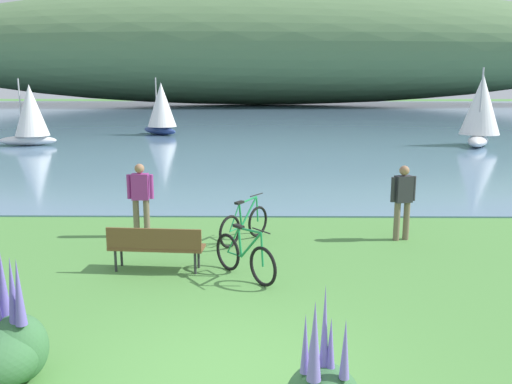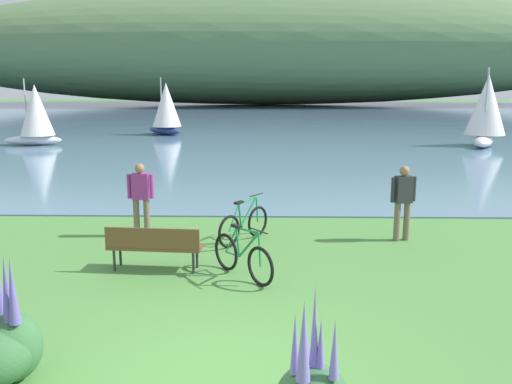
{
  "view_description": "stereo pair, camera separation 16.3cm",
  "coord_description": "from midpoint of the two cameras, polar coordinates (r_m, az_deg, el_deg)",
  "views": [
    {
      "loc": [
        0.46,
        -6.01,
        3.57
      ],
      "look_at": [
        0.34,
        6.38,
        1.0
      ],
      "focal_mm": 37.96,
      "sensor_mm": 36.0,
      "label": 1
    },
    {
      "loc": [
        0.62,
        -6.01,
        3.57
      ],
      "look_at": [
        0.34,
        6.38,
        1.0
      ],
      "focal_mm": 37.96,
      "sensor_mm": 36.0,
      "label": 2
    }
  ],
  "objects": [
    {
      "name": "distant_hillside",
      "position": [
        81.37,
        1.01,
        14.97
      ],
      "size": [
        107.57,
        28.0,
        16.34
      ],
      "primitive_type": "ellipsoid",
      "color": "#567A4C",
      "rests_on": "bay_water"
    },
    {
      "name": "bicycle_beside_path",
      "position": [
        12.12,
        -0.89,
        -3.46
      ],
      "size": [
        1.06,
        1.49,
        1.01
      ],
      "color": "black",
      "rests_on": "ground"
    },
    {
      "name": "ground_plane",
      "position": [
        7.01,
        -3.5,
        -18.9
      ],
      "size": [
        200.0,
        200.0,
        0.0
      ],
      "primitive_type": "plane",
      "color": "#518E42"
    },
    {
      "name": "person_on_the_grass",
      "position": [
        12.55,
        15.59,
        -0.64
      ],
      "size": [
        0.59,
        0.31,
        1.71
      ],
      "color": "#72604C",
      "rests_on": "ground"
    },
    {
      "name": "bay_water",
      "position": [
        54.01,
        0.73,
        7.93
      ],
      "size": [
        180.0,
        80.0,
        0.04
      ],
      "primitive_type": "cube",
      "color": "#5B7F9E",
      "rests_on": "ground"
    },
    {
      "name": "sailboat_toward_hillside",
      "position": [
        32.04,
        23.24,
        7.98
      ],
      "size": [
        2.82,
        3.65,
        4.19
      ],
      "color": "white",
      "rests_on": "bay_water"
    },
    {
      "name": "park_bench_near_camera",
      "position": [
        10.44,
        -10.23,
        -5.46
      ],
      "size": [
        1.83,
        0.62,
        0.88
      ],
      "color": "brown",
      "rests_on": "ground"
    },
    {
      "name": "sailboat_nearest_to_shore",
      "position": [
        32.28,
        -22.07,
        7.62
      ],
      "size": [
        3.15,
        2.01,
        3.62
      ],
      "color": "white",
      "rests_on": "bay_water"
    },
    {
      "name": "person_at_shoreline",
      "position": [
        12.7,
        -11.69,
        -0.31
      ],
      "size": [
        0.61,
        0.23,
        1.71
      ],
      "color": "#72604C",
      "rests_on": "ground"
    },
    {
      "name": "sailboat_mid_bay",
      "position": [
        36.18,
        -9.32,
        8.72
      ],
      "size": [
        3.0,
        2.91,
        3.7
      ],
      "color": "navy",
      "rests_on": "bay_water"
    },
    {
      "name": "echium_bush_mid_cluster",
      "position": [
        7.3,
        -23.83,
        -14.19
      ],
      "size": [
        0.73,
        0.73,
        1.65
      ],
      "color": "#386B3D",
      "rests_on": "ground"
    },
    {
      "name": "bicycle_leaning_near_bench",
      "position": [
        9.96,
        -0.94,
        -6.86
      ],
      "size": [
        1.17,
        1.41,
        1.01
      ],
      "color": "black",
      "rests_on": "ground"
    }
  ]
}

